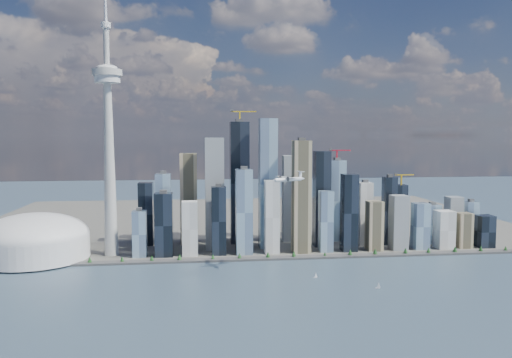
{
  "coord_description": "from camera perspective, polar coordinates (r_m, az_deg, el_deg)",
  "views": [
    {
      "loc": [
        -132.41,
        -676.1,
        236.48
      ],
      "look_at": [
        -21.01,
        260.0,
        153.77
      ],
      "focal_mm": 35.0,
      "sensor_mm": 36.0,
      "label": 1
    }
  ],
  "objects": [
    {
      "name": "airplane",
      "position": [
        832.4,
        3.76,
        0.02
      ],
      "size": [
        61.18,
        54.96,
        15.78
      ],
      "rotation": [
        0.0,
        0.0,
        0.43
      ],
      "color": "silver",
      "rests_on": "ground"
    },
    {
      "name": "dome_stadium",
      "position": [
        1042.21,
        -23.97,
        -6.32
      ],
      "size": [
        200.0,
        200.0,
        86.0
      ],
      "color": "silver",
      "rests_on": "land"
    },
    {
      "name": "shoreline_trees",
      "position": [
        962.83,
        1.33,
        -8.67
      ],
      "size": [
        960.53,
        7.2,
        8.8
      ],
      "color": "#3F2D1E",
      "rests_on": "seawall"
    },
    {
      "name": "ground",
      "position": [
        728.4,
        4.18,
        -13.94
      ],
      "size": [
        4000.0,
        4000.0,
        0.0
      ],
      "primitive_type": "plane",
      "color": "#314A55",
      "rests_on": "ground"
    },
    {
      "name": "sailboat_west",
      "position": [
        851.51,
        6.84,
        -10.94
      ],
      "size": [
        6.62,
        1.96,
        9.2
      ],
      "rotation": [
        0.0,
        0.0,
        0.04
      ],
      "color": "silver",
      "rests_on": "ground"
    },
    {
      "name": "skyscraper_cluster",
      "position": [
        1041.3,
        3.91,
        -3.08
      ],
      "size": [
        736.0,
        142.0,
        288.24
      ],
      "color": "black",
      "rests_on": "land"
    },
    {
      "name": "needle_tower",
      "position": [
        1000.24,
        -16.49,
        4.77
      ],
      "size": [
        56.0,
        56.0,
        550.5
      ],
      "color": "#A6A6A1",
      "rests_on": "land"
    },
    {
      "name": "sailboat_east",
      "position": [
        812.08,
        13.8,
        -11.81
      ],
      "size": [
        7.58,
        4.18,
        10.65
      ],
      "rotation": [
        0.0,
        0.0,
        -0.35
      ],
      "color": "silver",
      "rests_on": "ground"
    },
    {
      "name": "land",
      "position": [
        1402.28,
        -1.28,
        -4.63
      ],
      "size": [
        1400.0,
        900.0,
        3.0
      ],
      "primitive_type": "cube",
      "color": "#4C4C47",
      "rests_on": "ground"
    },
    {
      "name": "seawall",
      "position": [
        964.46,
        1.33,
        -9.06
      ],
      "size": [
        1100.0,
        22.0,
        4.0
      ],
      "primitive_type": "cube",
      "color": "#383838",
      "rests_on": "ground"
    }
  ]
}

